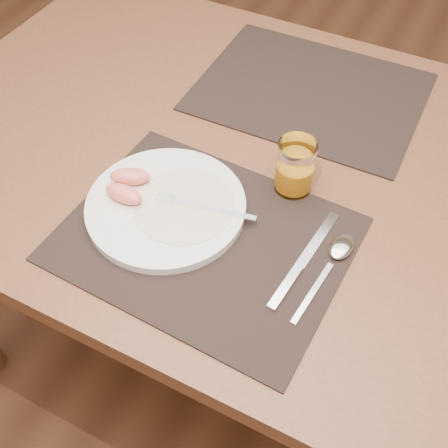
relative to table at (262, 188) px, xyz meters
The scene contains 11 objects.
ground 0.67m from the table, ahead, with size 5.00×5.00×0.00m, color #55301D.
table is the anchor object (origin of this frame).
placemat_near 0.24m from the table, 91.64° to the right, with size 0.45×0.35×0.00m, color black.
placemat_far 0.24m from the table, 89.12° to the left, with size 0.45×0.35×0.00m, color black.
plate 0.24m from the table, 115.55° to the right, with size 0.27×0.27×0.02m, color white.
plate_dressing 0.22m from the table, 108.89° to the right, with size 0.17×0.17×0.00m.
fork 0.21m from the table, 103.99° to the right, with size 0.17×0.05×0.00m.
knife 0.27m from the table, 53.27° to the right, with size 0.04×0.22×0.01m.
spoon 0.27m from the table, 38.26° to the right, with size 0.04×0.19×0.01m.
juice_glass 0.16m from the table, 32.50° to the right, with size 0.07×0.07×0.10m.
grapefruit_wedges 0.28m from the table, 129.62° to the right, with size 0.09×0.09×0.03m.
Camera 1 is at (0.28, -0.71, 1.47)m, focal length 45.00 mm.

